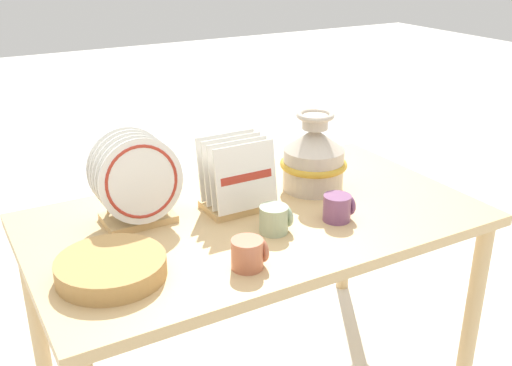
% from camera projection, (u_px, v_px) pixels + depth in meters
% --- Properties ---
extents(display_table, '(1.42, 0.82, 0.67)m').
position_uv_depth(display_table, '(256.00, 235.00, 1.93)').
color(display_table, tan).
rests_on(display_table, ground_plane).
extents(ceramic_vase, '(0.23, 0.23, 0.28)m').
position_uv_depth(ceramic_vase, '(314.00, 157.00, 2.06)').
color(ceramic_vase, beige).
rests_on(ceramic_vase, display_table).
extents(dish_rack_round_plates, '(0.26, 0.17, 0.28)m').
position_uv_depth(dish_rack_round_plates, '(136.00, 184.00, 1.81)').
color(dish_rack_round_plates, tan).
rests_on(dish_rack_round_plates, display_table).
extents(dish_rack_square_plates, '(0.21, 0.16, 0.23)m').
position_uv_depth(dish_rack_square_plates, '(237.00, 183.00, 1.92)').
color(dish_rack_square_plates, tan).
rests_on(dish_rack_square_plates, display_table).
extents(wicker_charger_stack, '(0.29, 0.29, 0.05)m').
position_uv_depth(wicker_charger_stack, '(111.00, 268.00, 1.55)').
color(wicker_charger_stack, tan).
rests_on(wicker_charger_stack, display_table).
extents(mug_plum_glaze, '(0.09, 0.09, 0.08)m').
position_uv_depth(mug_plum_glaze, '(338.00, 207.00, 1.86)').
color(mug_plum_glaze, '#7A4770').
rests_on(mug_plum_glaze, display_table).
extents(mug_terracotta_glaze, '(0.09, 0.09, 0.08)m').
position_uv_depth(mug_terracotta_glaze, '(249.00, 253.00, 1.59)').
color(mug_terracotta_glaze, '#B76647').
rests_on(mug_terracotta_glaze, display_table).
extents(mug_sage_glaze, '(0.09, 0.09, 0.08)m').
position_uv_depth(mug_sage_glaze, '(275.00, 219.00, 1.78)').
color(mug_sage_glaze, '#9EB28E').
rests_on(mug_sage_glaze, display_table).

